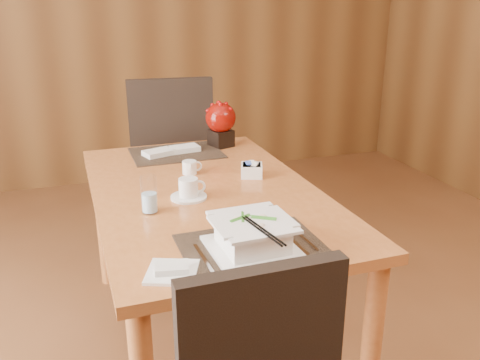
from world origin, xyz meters
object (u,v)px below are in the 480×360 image
object	(u,v)px
soup_setting	(252,236)
water_glass	(149,195)
creamer_jug	(189,167)
sugar_caddy	(252,170)
berry_decor	(221,122)
far_chair	(171,153)
coffee_cup	(188,190)
dining_table	(206,211)
bread_plate	(172,272)

from	to	relation	value
soup_setting	water_glass	size ratio (longest dim) A/B	1.92
creamer_jug	sugar_caddy	bearing A→B (deg)	-22.66
soup_setting	berry_decor	size ratio (longest dim) A/B	1.15
far_chair	sugar_caddy	bearing A→B (deg)	106.04
coffee_cup	sugar_caddy	world-z (taller)	coffee_cup
dining_table	bread_plate	size ratio (longest dim) A/B	10.44
water_glass	far_chair	size ratio (longest dim) A/B	0.13
bread_plate	coffee_cup	bearing A→B (deg)	71.42
sugar_caddy	berry_decor	distance (m)	0.52
creamer_jug	soup_setting	bearing A→B (deg)	-85.81
creamer_jug	bread_plate	distance (m)	0.89
coffee_cup	bread_plate	bearing A→B (deg)	-108.58
berry_decor	far_chair	size ratio (longest dim) A/B	0.22
bread_plate	far_chair	xyz separation A→B (m)	(0.34, 1.66, -0.15)
soup_setting	bread_plate	distance (m)	0.28
soup_setting	far_chair	xyz separation A→B (m)	(0.08, 1.61, -0.20)
coffee_cup	dining_table	bearing A→B (deg)	37.79
coffee_cup	soup_setting	bearing A→B (deg)	-81.10
water_glass	berry_decor	xyz separation A→B (m)	(0.52, 0.77, 0.06)
dining_table	water_glass	distance (m)	0.35
berry_decor	far_chair	xyz separation A→B (m)	(-0.19, 0.43, -0.28)
water_glass	far_chair	bearing A→B (deg)	74.82
berry_decor	far_chair	distance (m)	0.55
water_glass	sugar_caddy	xyz separation A→B (m)	(0.50, 0.25, -0.04)
water_glass	creamer_jug	world-z (taller)	water_glass
soup_setting	coffee_cup	xyz separation A→B (m)	(-0.08, 0.51, -0.02)
water_glass	far_chair	world-z (taller)	far_chair
water_glass	coffee_cup	bearing A→B (deg)	28.37
coffee_cup	bread_plate	size ratio (longest dim) A/B	1.01
coffee_cup	berry_decor	world-z (taller)	berry_decor
water_glass	bread_plate	xyz separation A→B (m)	(-0.02, -0.46, -0.07)
berry_decor	bread_plate	distance (m)	1.35
coffee_cup	berry_decor	size ratio (longest dim) A/B	0.61
water_glass	bread_plate	size ratio (longest dim) A/B	0.99
water_glass	sugar_caddy	bearing A→B (deg)	27.00
dining_table	sugar_caddy	xyz separation A→B (m)	(0.24, 0.09, 0.12)
dining_table	sugar_caddy	bearing A→B (deg)	21.29
bread_plate	far_chair	world-z (taller)	far_chair
soup_setting	bread_plate	size ratio (longest dim) A/B	1.89
soup_setting	coffee_cup	size ratio (longest dim) A/B	1.87
creamer_jug	coffee_cup	bearing A→B (deg)	-100.77
creamer_jug	far_chair	bearing A→B (deg)	88.39
soup_setting	coffee_cup	distance (m)	0.51
soup_setting	water_glass	xyz separation A→B (m)	(-0.25, 0.41, 0.02)
dining_table	coffee_cup	size ratio (longest dim) A/B	10.36
creamer_jug	sugar_caddy	xyz separation A→B (m)	(0.25, -0.13, -0.00)
sugar_caddy	bread_plate	xyz separation A→B (m)	(-0.52, -0.72, -0.02)
coffee_cup	water_glass	distance (m)	0.20
soup_setting	far_chair	bearing A→B (deg)	85.73
far_chair	dining_table	bearing A→B (deg)	91.97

